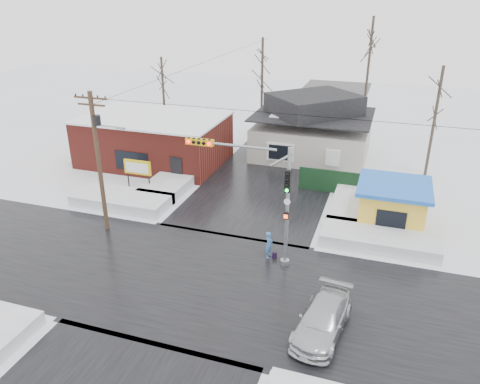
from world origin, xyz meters
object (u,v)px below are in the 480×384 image
(kiosk, at_px, (392,204))
(traffic_signal, at_px, (260,188))
(utility_pole, at_px, (99,155))
(pedestrian, at_px, (269,245))
(car, at_px, (322,319))
(marquee_sign, at_px, (138,168))

(kiosk, bearing_deg, traffic_signal, -135.16)
(utility_pole, bearing_deg, kiosk, 20.44)
(pedestrian, distance_m, car, 6.76)
(utility_pole, xyz_separation_m, pedestrian, (10.85, -0.04, -4.29))
(traffic_signal, bearing_deg, car, -47.90)
(kiosk, height_order, pedestrian, kiosk)
(marquee_sign, bearing_deg, utility_pole, -79.87)
(utility_pole, bearing_deg, traffic_signal, -2.95)
(marquee_sign, relative_size, car, 0.53)
(traffic_signal, height_order, car, traffic_signal)
(utility_pole, relative_size, car, 1.88)
(kiosk, relative_size, car, 0.96)
(utility_pole, distance_m, pedestrian, 11.67)
(marquee_sign, distance_m, pedestrian, 13.41)
(traffic_signal, xyz_separation_m, kiosk, (7.07, 7.03, -3.08))
(traffic_signal, height_order, pedestrian, traffic_signal)
(kiosk, relative_size, pedestrian, 2.81)
(utility_pole, bearing_deg, pedestrian, -0.22)
(traffic_signal, bearing_deg, pedestrian, 45.26)
(traffic_signal, relative_size, kiosk, 1.52)
(pedestrian, bearing_deg, traffic_signal, 138.98)
(car, bearing_deg, kiosk, 85.00)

